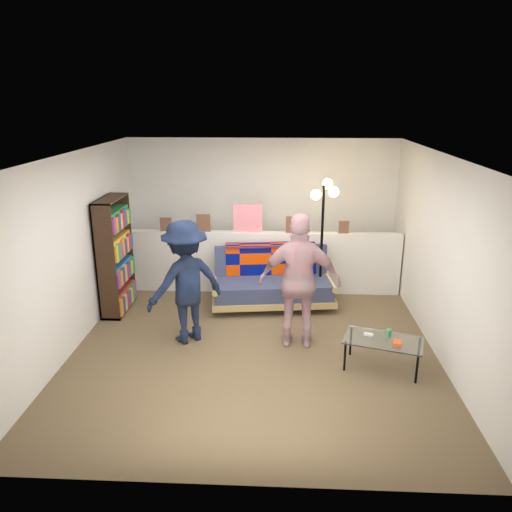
% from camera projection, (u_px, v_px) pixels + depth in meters
% --- Properties ---
extents(ground, '(5.00, 5.00, 0.00)m').
position_uv_depth(ground, '(254.00, 342.00, 6.46)').
color(ground, brown).
rests_on(ground, ground).
extents(room_shell, '(4.60, 5.05, 2.45)m').
position_uv_depth(room_shell, '(256.00, 208.00, 6.40)').
color(room_shell, silver).
rests_on(room_shell, ground).
extents(half_wall_ledge, '(4.45, 0.15, 1.00)m').
position_uv_depth(half_wall_ledge, '(260.00, 262.00, 8.02)').
color(half_wall_ledge, silver).
rests_on(half_wall_ledge, ground).
extents(ledge_decor, '(2.97, 0.02, 0.45)m').
position_uv_depth(ledge_decor, '(246.00, 221.00, 7.81)').
color(ledge_decor, brown).
rests_on(ledge_decor, half_wall_ledge).
extents(futon_sofa, '(1.91, 1.08, 0.78)m').
position_uv_depth(futon_sofa, '(273.00, 282.00, 7.54)').
color(futon_sofa, tan).
rests_on(futon_sofa, ground).
extents(bookshelf, '(0.28, 0.84, 1.69)m').
position_uv_depth(bookshelf, '(115.00, 259.00, 7.25)').
color(bookshelf, black).
rests_on(bookshelf, ground).
extents(coffee_table, '(0.99, 0.73, 0.46)m').
position_uv_depth(coffee_table, '(384.00, 341.00, 5.75)').
color(coffee_table, black).
rests_on(coffee_table, ground).
extents(floor_lamp, '(0.39, 0.35, 1.90)m').
position_uv_depth(floor_lamp, '(324.00, 217.00, 7.35)').
color(floor_lamp, black).
rests_on(floor_lamp, ground).
extents(person_left, '(1.18, 1.10, 1.60)m').
position_uv_depth(person_left, '(186.00, 282.00, 6.31)').
color(person_left, black).
rests_on(person_left, ground).
extents(person_right, '(1.03, 0.46, 1.72)m').
position_uv_depth(person_right, '(300.00, 282.00, 6.16)').
color(person_right, pink).
rests_on(person_right, ground).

